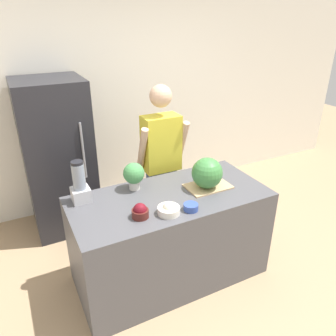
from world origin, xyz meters
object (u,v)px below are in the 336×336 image
object	(u,v)px
bowl_cherries	(140,212)
potted_plant	(134,174)
watermelon	(207,173)
person	(161,163)
blender	(80,185)
refrigerator	(58,158)
bowl_cream	(169,209)
bowl_small_blue	(191,207)

from	to	relation	value
bowl_cherries	potted_plant	xyz separation A→B (m)	(0.13, 0.45, 0.09)
bowl_cherries	watermelon	bearing A→B (deg)	12.78
person	potted_plant	distance (m)	0.61
watermelon	bowl_cherries	xyz separation A→B (m)	(-0.71, -0.16, -0.10)
bowl_cherries	blender	distance (m)	0.58
refrigerator	potted_plant	distance (m)	1.20
watermelon	blender	bearing A→B (deg)	164.90
watermelon	potted_plant	world-z (taller)	watermelon
bowl_cream	bowl_small_blue	size ratio (longest dim) A/B	1.50
person	bowl_cream	distance (m)	0.96
bowl_cherries	bowl_small_blue	bearing A→B (deg)	-12.58
person	bowl_cherries	size ratio (longest dim) A/B	12.84
bowl_cream	potted_plant	xyz separation A→B (m)	(-0.09, 0.50, 0.11)
person	potted_plant	size ratio (longest dim) A/B	6.83
blender	bowl_small_blue	bearing A→B (deg)	-35.61
watermelon	potted_plant	size ratio (longest dim) A/B	1.11
person	blender	distance (m)	1.02
watermelon	bowl_cream	xyz separation A→B (m)	(-0.50, -0.22, -0.11)
person	blender	xyz separation A→B (m)	(-0.94, -0.38, 0.14)
bowl_cherries	potted_plant	world-z (taller)	potted_plant
refrigerator	person	xyz separation A→B (m)	(0.94, -0.70, 0.02)
watermelon	refrigerator	bearing A→B (deg)	128.08
watermelon	bowl_small_blue	world-z (taller)	watermelon
bowl_small_blue	potted_plant	world-z (taller)	potted_plant
blender	person	bearing A→B (deg)	22.23
person	bowl_small_blue	world-z (taller)	person
bowl_cherries	blender	bearing A→B (deg)	127.93
bowl_small_blue	blender	xyz separation A→B (m)	(-0.75, 0.54, 0.12)
person	refrigerator	bearing A→B (deg)	143.44
person	bowl_cream	bearing A→B (deg)	-112.39
blender	potted_plant	distance (m)	0.48
person	potted_plant	world-z (taller)	person
person	bowl_cherries	world-z (taller)	person
potted_plant	refrigerator	bearing A→B (deg)	114.19
refrigerator	person	distance (m)	1.17
refrigerator	bowl_cream	size ratio (longest dim) A/B	9.65
bowl_cream	bowl_small_blue	bearing A→B (deg)	-10.23
person	blender	world-z (taller)	person
bowl_cherries	bowl_small_blue	size ratio (longest dim) A/B	1.12
person	watermelon	world-z (taller)	person
bowl_cherries	bowl_cream	xyz separation A→B (m)	(0.22, -0.06, -0.01)
blender	watermelon	bearing A→B (deg)	-15.10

